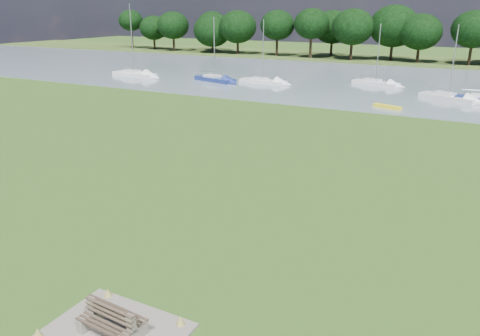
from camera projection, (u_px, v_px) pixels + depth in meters
The scene contains 11 objects.
ground at pixel (287, 188), 26.11m from camera, with size 220.00×220.00×0.00m, color #4B5E24.
river at pixel (409, 85), 61.25m from camera, with size 220.00×40.00×0.10m, color gray.
far_bank at pixel (436, 62), 86.35m from camera, with size 220.00×20.00×0.40m, color #4C6626.
concrete_pad at pixel (113, 334), 14.38m from camera, with size 4.20×3.20×0.10m, color gray.
bench_pair at pixel (112, 321), 14.23m from camera, with size 2.04×1.29×1.06m.
kayak at pixel (387, 107), 46.70m from camera, with size 2.92×0.68×0.29m, color yellow.
sailboat_0 at pixel (375, 82), 60.49m from camera, with size 6.30×3.34×7.64m.
sailboat_1 at pixel (134, 73), 68.04m from camera, with size 7.40×2.76×10.04m.
sailboat_3 at pixel (214, 78), 63.45m from camera, with size 6.69×3.54×8.38m.
sailboat_4 at pixel (262, 80), 62.06m from camera, with size 6.67×2.58×8.09m.
sailboat_7 at pixel (448, 96), 50.91m from camera, with size 6.38×4.19×7.89m.
Camera 1 is at (9.02, -22.75, 9.56)m, focal length 35.00 mm.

